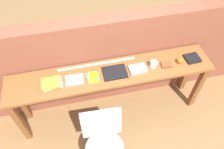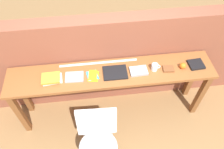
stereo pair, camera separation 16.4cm
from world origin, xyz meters
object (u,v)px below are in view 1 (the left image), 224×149
object	(u,v)px
book_open_centre	(115,72)
mug	(153,64)
magazine_cycling	(74,80)
pamphlet_pile_colourful	(93,77)
book_stack_leftmost	(51,84)
leather_journal_brown	(166,65)
chair_white_moulded	(103,140)
sports_ball_small	(180,60)
book_repair_rightmost	(192,58)

from	to	relation	value
book_open_centre	mug	size ratio (longest dim) A/B	2.59
magazine_cycling	pamphlet_pile_colourful	bearing A→B (deg)	1.65
book_stack_leftmost	leather_journal_brown	world-z (taller)	book_stack_leftmost
pamphlet_pile_colourful	chair_white_moulded	bearing A→B (deg)	-90.84
magazine_cycling	book_stack_leftmost	bearing A→B (deg)	-175.29
sports_ball_small	mug	bearing A→B (deg)	177.67
magazine_cycling	book_repair_rightmost	xyz separation A→B (m)	(1.48, 0.01, 0.01)
magazine_cycling	pamphlet_pile_colourful	xyz separation A→B (m)	(0.21, -0.00, -0.00)
chair_white_moulded	book_repair_rightmost	distance (m)	1.47
chair_white_moulded	mug	distance (m)	1.06
book_stack_leftmost	book_open_centre	distance (m)	0.74
mug	book_repair_rightmost	distance (m)	0.52
pamphlet_pile_colourful	book_repair_rightmost	xyz separation A→B (m)	(1.27, 0.02, 0.01)
book_stack_leftmost	leather_journal_brown	bearing A→B (deg)	-0.12
chair_white_moulded	leather_journal_brown	bearing A→B (deg)	33.64
book_repair_rightmost	mug	bearing A→B (deg)	177.97
pamphlet_pile_colourful	sports_ball_small	distance (m)	1.09
pamphlet_pile_colourful	book_open_centre	distance (m)	0.27
book_stack_leftmost	sports_ball_small	world-z (taller)	sports_ball_small
pamphlet_pile_colourful	leather_journal_brown	distance (m)	0.91
mug	book_repair_rightmost	world-z (taller)	mug
magazine_cycling	sports_ball_small	bearing A→B (deg)	1.99
book_stack_leftmost	book_repair_rightmost	world-z (taller)	book_stack_leftmost
leather_journal_brown	book_open_centre	bearing A→B (deg)	-176.76
mug	sports_ball_small	xyz separation A→B (m)	(0.34, -0.01, -0.01)
magazine_cycling	leather_journal_brown	size ratio (longest dim) A/B	1.63
chair_white_moulded	book_stack_leftmost	world-z (taller)	book_stack_leftmost
magazine_cycling	book_open_centre	world-z (taller)	book_open_centre
magazine_cycling	sports_ball_small	size ratio (longest dim) A/B	2.74
pamphlet_pile_colourful	book_repair_rightmost	bearing A→B (deg)	0.71
leather_journal_brown	book_repair_rightmost	xyz separation A→B (m)	(0.36, 0.03, 0.00)
chair_white_moulded	leather_journal_brown	size ratio (longest dim) A/B	6.86
book_repair_rightmost	pamphlet_pile_colourful	bearing A→B (deg)	177.82
leather_journal_brown	mug	bearing A→B (deg)	178.72
leather_journal_brown	sports_ball_small	bearing A→B (deg)	6.62
book_open_centre	book_repair_rightmost	bearing A→B (deg)	0.77
chair_white_moulded	mug	bearing A→B (deg)	39.96
mug	sports_ball_small	size ratio (longest dim) A/B	1.42
magazine_cycling	mug	xyz separation A→B (m)	(0.96, 0.01, 0.04)
chair_white_moulded	sports_ball_small	xyz separation A→B (m)	(1.10, 0.62, 0.39)
chair_white_moulded	book_stack_leftmost	size ratio (longest dim) A/B	3.79
book_open_centre	pamphlet_pile_colourful	bearing A→B (deg)	-177.42
pamphlet_pile_colourful	magazine_cycling	bearing A→B (deg)	179.27
chair_white_moulded	pamphlet_pile_colourful	distance (m)	0.72
mug	pamphlet_pile_colourful	bearing A→B (deg)	-179.39
chair_white_moulded	book_repair_rightmost	size ratio (longest dim) A/B	4.98
magazine_cycling	leather_journal_brown	distance (m)	1.12
book_stack_leftmost	magazine_cycling	world-z (taller)	book_stack_leftmost
pamphlet_pile_colourful	leather_journal_brown	xyz separation A→B (m)	(0.91, -0.01, 0.01)
sports_ball_small	magazine_cycling	bearing A→B (deg)	179.61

